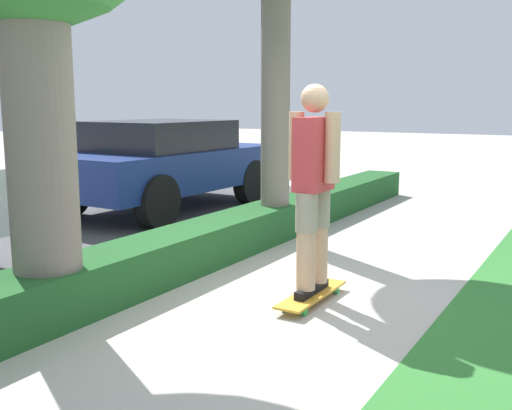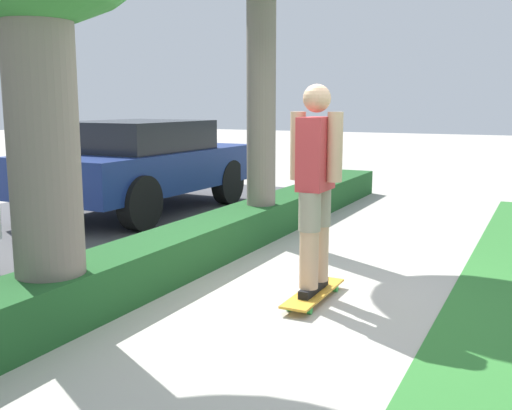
% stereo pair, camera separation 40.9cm
% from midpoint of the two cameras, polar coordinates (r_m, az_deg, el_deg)
% --- Properties ---
extents(ground_plane, '(60.00, 60.00, 0.00)m').
position_cam_midpoint_polar(ground_plane, '(5.27, 3.65, -9.22)').
color(ground_plane, '#ADA89E').
extents(hedge_row, '(12.91, 0.60, 0.43)m').
position_cam_midpoint_polar(hedge_row, '(5.98, -10.68, -4.93)').
color(hedge_row, '#1E5123').
rests_on(hedge_row, ground_plane).
extents(skateboard, '(0.97, 0.24, 0.08)m').
position_cam_midpoint_polar(skateboard, '(5.27, 3.28, -8.42)').
color(skateboard, gold).
rests_on(skateboard, ground_plane).
extents(skater_person, '(0.51, 0.46, 1.78)m').
position_cam_midpoint_polar(skater_person, '(5.06, 3.39, 2.04)').
color(skater_person, black).
rests_on(skater_person, skateboard).
extents(parked_car_middle, '(3.99, 1.99, 1.43)m').
position_cam_midpoint_polar(parked_car_middle, '(9.65, -12.09, 3.96)').
color(parked_car_middle, navy).
rests_on(parked_car_middle, ground_plane).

